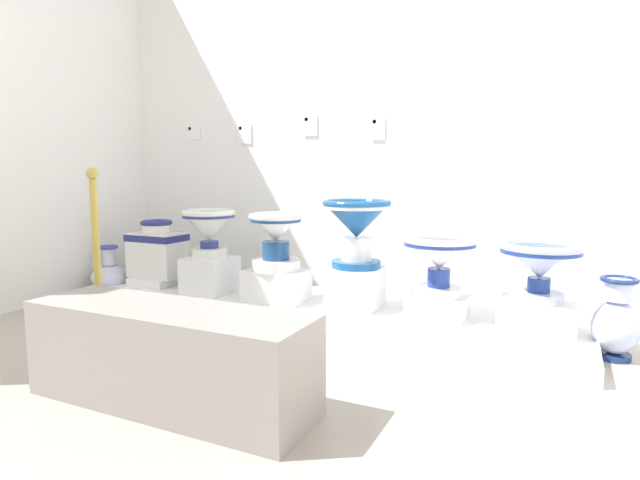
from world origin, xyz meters
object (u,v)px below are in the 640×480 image
antique_toilet_central_ornate (540,261)px  info_placard_first (194,133)px  info_placard_second (245,134)px  decorative_vase_companion (616,322)px  antique_toilet_broad_patterned (209,226)px  stanchion_post_near_left (98,288)px  info_placard_third (310,125)px  plinth_block_broad_patterned (210,275)px  antique_toilet_pale_glazed (357,223)px  antique_toilet_squat_floral (276,235)px  plinth_block_squat_floral (276,285)px  plinth_block_central_ornate (537,316)px  plinth_block_leftmost (438,306)px  antique_toilet_leftmost (439,254)px  info_placard_fourth (378,128)px  antique_toilet_slender_white (157,249)px  decorative_vase_spare (110,276)px  plinth_block_slender_white (159,280)px  museum_bench (169,356)px  plinth_block_pale_glazed (356,287)px

antique_toilet_central_ornate → info_placard_first: info_placard_first is taller
info_placard_second → decorative_vase_companion: info_placard_second is taller
antique_toilet_broad_patterned → stanchion_post_near_left: (-0.04, -0.93, -0.25)m
info_placard_third → decorative_vase_companion: (1.97, -0.53, -1.08)m
plinth_block_broad_patterned → antique_toilet_pale_glazed: size_ratio=0.76×
antique_toilet_squat_floral → info_placard_third: (-0.02, 0.54, 0.74)m
plinth_block_squat_floral → plinth_block_central_ornate: bearing=1.7°
antique_toilet_broad_patterned → antique_toilet_central_ornate: size_ratio=0.89×
plinth_block_squat_floral → plinth_block_leftmost: 1.05m
antique_toilet_pale_glazed → info_placard_second: bearing=157.4°
info_placard_third → antique_toilet_pale_glazed: bearing=-40.3°
antique_toilet_leftmost → info_placard_fourth: bearing=139.7°
antique_toilet_slender_white → antique_toilet_squat_floral: size_ratio=1.15×
info_placard_fourth → decorative_vase_spare: size_ratio=0.42×
plinth_block_broad_patterned → plinth_block_central_ornate: bearing=0.7°
plinth_block_leftmost → info_placard_third: size_ratio=2.16×
info_placard_third → decorative_vase_companion: bearing=-15.0°
decorative_vase_spare → stanchion_post_near_left: bearing=-44.9°
plinth_block_slender_white → antique_toilet_central_ornate: bearing=-0.5°
antique_toilet_slender_white → antique_toilet_pale_glazed: size_ratio=1.01×
info_placard_second → museum_bench: info_placard_second is taller
plinth_block_leftmost → antique_toilet_central_ornate: (0.54, -0.03, 0.31)m
plinth_block_squat_floral → museum_bench: 1.38m
plinth_block_leftmost → info_placard_second: (-1.63, 0.46, 1.08)m
antique_toilet_pale_glazed → plinth_block_broad_patterned: bearing=-177.1°
plinth_block_leftmost → antique_toilet_leftmost: (-0.00, 0.00, 0.31)m
antique_toilet_central_ornate → info_placard_second: info_placard_second is taller
antique_toilet_squat_floral → info_placard_third: info_placard_third is taller
plinth_block_squat_floral → antique_toilet_leftmost: size_ratio=0.92×
plinth_block_slender_white → info_placard_second: 1.30m
antique_toilet_leftmost → info_placard_first: 2.32m
info_placard_fourth → decorative_vase_companion: info_placard_fourth is taller
plinth_block_broad_patterned → antique_toilet_leftmost: size_ratio=0.76×
plinth_block_squat_floral → plinth_block_leftmost: bearing=4.2°
antique_toilet_pale_glazed → info_placard_third: size_ratio=2.77×
antique_toilet_central_ornate → info_placard_fourth: 1.41m
antique_toilet_leftmost → decorative_vase_companion: 0.95m
antique_toilet_pale_glazed → info_placard_third: (-0.55, 0.47, 0.65)m
plinth_block_slender_white → info_placard_third: 1.63m
antique_toilet_broad_patterned → antique_toilet_squat_floral: (0.55, -0.02, -0.03)m
plinth_block_squat_floral → antique_toilet_squat_floral: antique_toilet_squat_floral is taller
plinth_block_broad_patterned → decorative_vase_spare: bearing=-175.1°
plinth_block_slender_white → antique_toilet_leftmost: size_ratio=0.80×
plinth_block_central_ornate → info_placard_fourth: info_placard_fourth is taller
antique_toilet_broad_patterned → antique_toilet_pale_glazed: size_ratio=0.89×
plinth_block_squat_floral → plinth_block_central_ornate: size_ratio=1.03×
plinth_block_pale_glazed → decorative_vase_spare: decorative_vase_spare is taller
plinth_block_squat_floral → plinth_block_pale_glazed: plinth_block_pale_glazed is taller
info_placard_second → plinth_block_broad_patterned: bearing=-86.2°
info_placard_second → info_placard_third: size_ratio=0.97×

